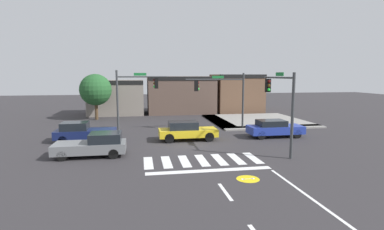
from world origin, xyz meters
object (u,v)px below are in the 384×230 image
object	(u,v)px
traffic_signal_northwest	(135,90)
car_navy	(83,132)
traffic_signal_northeast	(222,91)
traffic_signal_southeast	(280,97)
car_blue	(274,128)
car_yellow	(186,131)
roadside_tree	(96,90)
car_gray	(94,145)

from	to	relation	value
traffic_signal_northwest	car_navy	world-z (taller)	traffic_signal_northwest
traffic_signal_northeast	traffic_signal_southeast	distance (m)	8.91
car_blue	car_yellow	world-z (taller)	car_yellow
traffic_signal_northeast	roadside_tree	size ratio (longest dim) A/B	1.06
traffic_signal_northwest	roadside_tree	world-z (taller)	traffic_signal_northwest
traffic_signal_northwest	roadside_tree	xyz separation A→B (m)	(-4.54, 8.22, -0.31)
traffic_signal_northeast	car_yellow	size ratio (longest dim) A/B	1.23
car_gray	roadside_tree	size ratio (longest dim) A/B	0.84
car_navy	traffic_signal_southeast	bearing A→B (deg)	-22.85
car_navy	traffic_signal_northwest	bearing A→B (deg)	41.59
car_yellow	car_gray	world-z (taller)	car_yellow
car_yellow	car_navy	xyz separation A→B (m)	(-7.86, 1.02, -0.04)
car_blue	roadside_tree	world-z (taller)	roadside_tree
car_blue	roadside_tree	distance (m)	20.39
traffic_signal_northeast	car_blue	world-z (taller)	traffic_signal_northeast
traffic_signal_southeast	roadside_tree	bearing A→B (deg)	38.69
car_blue	car_yellow	bearing A→B (deg)	-179.68
car_blue	car_gray	distance (m)	14.17
traffic_signal_northwest	car_gray	distance (m)	9.06
traffic_signal_northwest	car_gray	size ratio (longest dim) A/B	1.26
traffic_signal_northwest	car_blue	world-z (taller)	traffic_signal_northwest
traffic_signal_northeast	roadside_tree	world-z (taller)	traffic_signal_northeast
car_blue	car_gray	xyz separation A→B (m)	(-13.68, -3.68, -0.01)
traffic_signal_southeast	roadside_tree	distance (m)	22.23
traffic_signal_northeast	traffic_signal_southeast	size ratio (longest dim) A/B	1.06
car_gray	car_yellow	bearing A→B (deg)	-150.34
roadside_tree	car_blue	bearing A→B (deg)	-38.97
roadside_tree	car_navy	bearing A→B (deg)	-87.18
traffic_signal_northeast	traffic_signal_southeast	world-z (taller)	traffic_signal_northeast
traffic_signal_southeast	car_yellow	xyz separation A→B (m)	(-5.46, 4.59, -2.87)
traffic_signal_northeast	traffic_signal_southeast	bearing A→B (deg)	99.97
car_yellow	roadside_tree	xyz separation A→B (m)	(-8.44, 12.76, 2.62)
traffic_signal_northwest	car_navy	bearing A→B (deg)	-138.41
car_navy	traffic_signal_northeast	bearing A→B (deg)	15.05
car_blue	roadside_tree	bearing A→B (deg)	141.03
traffic_signal_northeast	car_yellow	distance (m)	6.38
traffic_signal_northwest	car_gray	xyz separation A→B (m)	(-2.50, -8.18, -2.98)
car_navy	roadside_tree	distance (m)	12.05
car_blue	car_gray	bearing A→B (deg)	-164.93
traffic_signal_southeast	car_navy	size ratio (longest dim) A/B	1.16
traffic_signal_northwest	car_blue	bearing A→B (deg)	-21.92
car_navy	roadside_tree	world-z (taller)	roadside_tree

